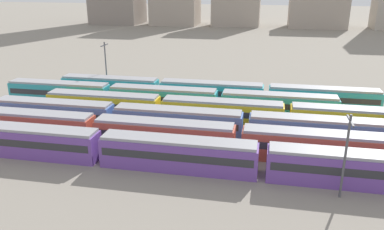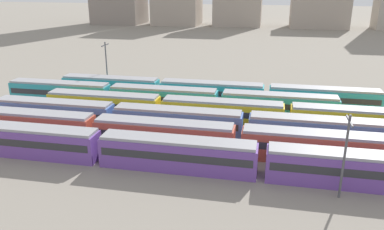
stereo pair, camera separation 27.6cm
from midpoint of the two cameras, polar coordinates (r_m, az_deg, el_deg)
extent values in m
plane|color=gray|center=(61.98, -14.56, -0.80)|extent=(600.00, 600.00, 0.00)
cube|color=#6B429E|center=(51.88, -22.74, -3.68)|extent=(18.00, 3.00, 3.40)
cube|color=#2D2D33|center=(51.74, -22.80, -3.27)|extent=(17.20, 3.06, 0.90)
cube|color=#939399|center=(51.23, -23.01, -1.75)|extent=(17.60, 2.70, 0.35)
cube|color=#6B429E|center=(44.42, -1.94, -5.93)|extent=(18.00, 3.00, 3.40)
cube|color=#2D2D33|center=(44.25, -1.95, -5.45)|extent=(17.20, 3.06, 0.90)
cube|color=#939399|center=(43.66, -1.97, -3.70)|extent=(17.60, 2.70, 0.35)
cube|color=#6B429E|center=(44.38, 22.75, -7.56)|extent=(18.00, 3.00, 3.40)
cube|color=#2D2D33|center=(44.21, 22.82, -7.09)|extent=(17.20, 3.06, 0.90)
cube|color=#939399|center=(43.61, 23.07, -5.36)|extent=(17.60, 2.70, 0.35)
cube|color=#BC4C38|center=(57.53, -22.46, -1.44)|extent=(18.00, 3.00, 3.40)
cube|color=#2D2D33|center=(57.39, -22.52, -1.06)|extent=(17.20, 3.06, 0.90)
cube|color=#939399|center=(56.94, -22.70, 0.32)|extent=(17.60, 2.70, 0.35)
cube|color=#BC4C38|center=(49.75, -3.99, -3.12)|extent=(18.00, 3.00, 3.40)
cube|color=#2D2D33|center=(49.59, -4.01, -2.68)|extent=(17.20, 3.06, 0.90)
cube|color=#939399|center=(49.07, -4.05, -1.09)|extent=(17.60, 2.70, 0.35)
cube|color=#BC4C38|center=(48.53, 18.13, -4.68)|extent=(18.00, 3.00, 3.40)
cube|color=#2D2D33|center=(48.37, 18.18, -4.24)|extent=(17.20, 3.06, 0.90)
cube|color=#939399|center=(47.83, 18.36, -2.62)|extent=(17.60, 2.70, 0.35)
cube|color=#4C70BC|center=(61.33, -19.41, 0.18)|extent=(18.00, 3.00, 3.40)
cube|color=#2D2D33|center=(61.21, -19.45, 0.54)|extent=(17.20, 3.06, 0.90)
cube|color=#939399|center=(60.78, -19.61, 1.85)|extent=(17.60, 2.70, 0.35)
cube|color=#4C70BC|center=(54.30, -1.98, -1.12)|extent=(18.00, 3.00, 3.40)
cube|color=#2D2D33|center=(54.16, -1.98, -0.71)|extent=(17.20, 3.06, 0.90)
cube|color=#939399|center=(53.68, -2.00, 0.76)|extent=(17.60, 2.70, 0.35)
cube|color=#4C70BC|center=(53.38, 18.18, -2.49)|extent=(18.00, 3.00, 3.40)
cube|color=#2D2D33|center=(53.24, 18.23, -2.08)|extent=(17.20, 3.06, 0.90)
cube|color=#939399|center=(52.74, 18.39, -0.59)|extent=(17.60, 2.70, 0.35)
cube|color=yellow|center=(63.15, -12.68, 1.36)|extent=(18.00, 3.00, 3.40)
cube|color=#2D2D33|center=(63.03, -12.70, 1.72)|extent=(17.20, 3.06, 0.90)
cube|color=#939399|center=(62.61, -12.80, 3.00)|extent=(17.60, 2.70, 0.35)
cube|color=yellow|center=(58.19, 4.59, 0.24)|extent=(18.00, 3.00, 3.40)
cube|color=#2D2D33|center=(58.06, 4.60, 0.62)|extent=(17.20, 3.06, 0.90)
cube|color=#939399|center=(57.61, 4.64, 2.01)|extent=(17.60, 2.70, 0.35)
cube|color=yellow|center=(59.15, 23.07, -0.98)|extent=(18.00, 3.00, 3.40)
cube|color=#2D2D33|center=(59.02, 23.12, -0.60)|extent=(17.20, 3.06, 0.90)
cube|color=#939399|center=(58.58, 23.31, 0.75)|extent=(17.60, 2.70, 0.35)
cube|color=teal|center=(72.32, -18.70, 3.08)|extent=(18.00, 3.00, 3.40)
cube|color=#2D2D33|center=(72.22, -18.73, 3.39)|extent=(17.20, 3.06, 0.90)
cube|color=#939399|center=(71.86, -18.85, 4.51)|extent=(17.60, 2.70, 0.35)
cube|color=teal|center=(65.03, -4.09, 2.32)|extent=(18.00, 3.00, 3.40)
cube|color=#2D2D33|center=(64.92, -4.10, 2.66)|extent=(17.20, 3.06, 0.90)
cube|color=#939399|center=(64.52, -4.13, 3.91)|extent=(17.60, 2.70, 0.35)
cube|color=teal|center=(62.79, 12.77, 1.25)|extent=(18.00, 3.00, 3.40)
cube|color=#2D2D33|center=(62.67, 12.80, 1.61)|extent=(17.20, 3.06, 0.90)
cube|color=#939399|center=(62.25, 12.90, 2.90)|extent=(17.60, 2.70, 0.35)
cube|color=teal|center=(73.52, -11.72, 3.96)|extent=(18.00, 3.00, 3.40)
cube|color=#2D2D33|center=(73.42, -11.74, 4.27)|extent=(17.20, 3.06, 0.90)
cube|color=#939399|center=(73.06, -11.82, 5.38)|extent=(17.60, 2.70, 0.35)
cube|color=teal|center=(68.43, 3.03, 3.20)|extent=(18.00, 3.00, 3.40)
cube|color=#2D2D33|center=(68.32, 3.04, 3.53)|extent=(17.20, 3.06, 0.90)
cube|color=#939399|center=(67.94, 3.06, 4.72)|extent=(17.60, 2.70, 0.35)
cube|color=teal|center=(68.37, 18.90, 2.15)|extent=(18.00, 3.00, 3.40)
cube|color=#2D2D33|center=(68.26, 18.93, 2.48)|extent=(17.20, 3.06, 0.90)
cube|color=#939399|center=(67.87, 19.07, 3.66)|extent=(17.60, 2.70, 0.35)
cylinder|color=#4C4C51|center=(40.42, 21.65, -5.86)|extent=(0.24, 0.24, 8.75)
cube|color=#47474C|center=(39.06, 22.33, -0.82)|extent=(0.16, 3.20, 0.16)
cylinder|color=#4C4C51|center=(76.45, -12.32, 6.89)|extent=(0.24, 0.24, 9.60)
cube|color=#47474C|center=(75.69, -12.55, 10.00)|extent=(0.16, 3.20, 0.16)
cube|color=#A89989|center=(188.66, 18.29, 15.04)|extent=(24.94, 17.25, 19.48)
camera|label=1|loc=(0.14, -89.86, 0.05)|focal=36.31mm
camera|label=2|loc=(0.14, 90.14, -0.05)|focal=36.31mm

